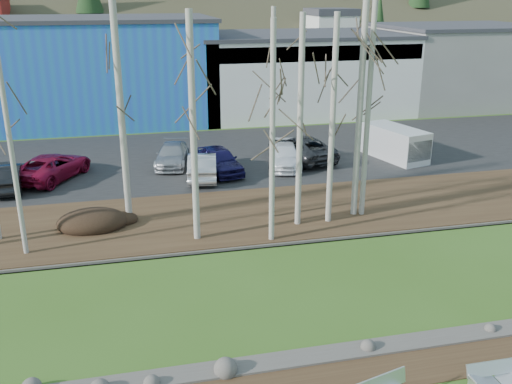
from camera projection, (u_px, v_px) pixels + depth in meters
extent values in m
cube|color=#382616|center=(204.00, 219.00, 26.96)|extent=(80.00, 7.00, 0.15)
cube|color=black|center=(181.00, 159.00, 36.60)|extent=(80.00, 14.00, 0.14)
cube|color=#2171BA|center=(88.00, 71.00, 46.87)|extent=(20.00, 12.00, 8.00)
cube|color=#333338|center=(83.00, 19.00, 45.48)|extent=(20.40, 12.24, 0.30)
cube|color=silver|center=(297.00, 74.00, 50.97)|extent=(18.00, 12.00, 6.50)
cube|color=#333338|center=(298.00, 35.00, 49.83)|extent=(18.36, 12.24, 0.30)
cube|color=navy|center=(320.00, 54.00, 44.77)|extent=(17.64, 0.20, 1.20)
cube|color=slate|center=(458.00, 66.00, 54.31)|extent=(14.00, 12.00, 7.00)
cube|color=#333338|center=(462.00, 26.00, 53.09)|extent=(14.28, 12.24, 0.30)
cube|color=silver|center=(496.00, 367.00, 15.50)|extent=(1.74, 0.20, 0.38)
cube|color=#ADAFB3|center=(485.00, 380.00, 15.28)|extent=(0.85, 0.49, 0.31)
ellipsoid|color=black|center=(92.00, 221.00, 25.73)|extent=(3.14, 2.22, 0.62)
cylinder|color=beige|center=(121.00, 111.00, 24.89)|extent=(0.30, 0.30, 10.30)
cylinder|color=beige|center=(8.00, 129.00, 21.57)|extent=(0.20, 0.20, 10.35)
cylinder|color=beige|center=(193.00, 131.00, 23.11)|extent=(0.28, 0.28, 9.48)
cylinder|color=beige|center=(272.00, 118.00, 25.45)|extent=(0.20, 0.20, 9.50)
cylinder|color=beige|center=(272.00, 135.00, 23.06)|extent=(0.23, 0.23, 9.16)
cylinder|color=beige|center=(360.00, 108.00, 25.70)|extent=(0.29, 0.29, 10.22)
cylinder|color=beige|center=(300.00, 124.00, 24.68)|extent=(0.26, 0.26, 9.31)
cylinder|color=beige|center=(369.00, 97.00, 25.50)|extent=(0.25, 0.25, 11.25)
cylinder|color=beige|center=(332.00, 122.00, 25.00)|extent=(0.26, 0.26, 9.31)
imported|color=black|center=(8.00, 177.00, 30.57)|extent=(1.79, 4.37, 1.41)
imported|color=maroon|center=(52.00, 167.00, 32.25)|extent=(4.67, 5.74, 1.45)
imported|color=gray|center=(172.00, 155.00, 34.83)|extent=(2.68, 4.74, 1.30)
imported|color=#171343|center=(219.00, 160.00, 33.36)|extent=(2.64, 4.72, 1.52)
imported|color=#ABABAD|center=(202.00, 166.00, 32.37)|extent=(2.22, 4.68, 1.48)
imported|color=#2B2B2E|center=(301.00, 148.00, 35.91)|extent=(3.69, 5.95, 1.54)
imported|color=white|center=(285.00, 156.00, 34.54)|extent=(2.80, 4.82, 1.31)
cube|color=white|center=(395.00, 143.00, 36.18)|extent=(2.96, 4.90, 2.00)
cube|color=black|center=(415.00, 150.00, 34.66)|extent=(1.99, 1.37, 1.24)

